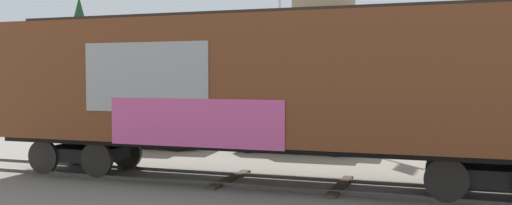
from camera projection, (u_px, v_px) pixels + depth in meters
name	position (u px, v px, depth m)	size (l,w,h in m)	color
ground_plane	(270.00, 183.00, 13.46)	(260.00, 260.00, 0.00)	slate
track	(309.00, 184.00, 13.14)	(60.02, 2.79, 0.08)	#4C4742
freight_car	(262.00, 83.00, 13.40)	(14.72, 3.28, 4.27)	brown
flagpole	(278.00, 12.00, 25.49)	(0.19, 1.40, 9.11)	silver
hillside	(417.00, 59.00, 74.70)	(133.17, 38.44, 14.33)	gray
parked_car_black	(146.00, 124.00, 20.33)	(4.51, 2.26, 1.73)	black
parked_car_green	(295.00, 126.00, 19.12)	(4.50, 2.01, 1.75)	#1E5933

